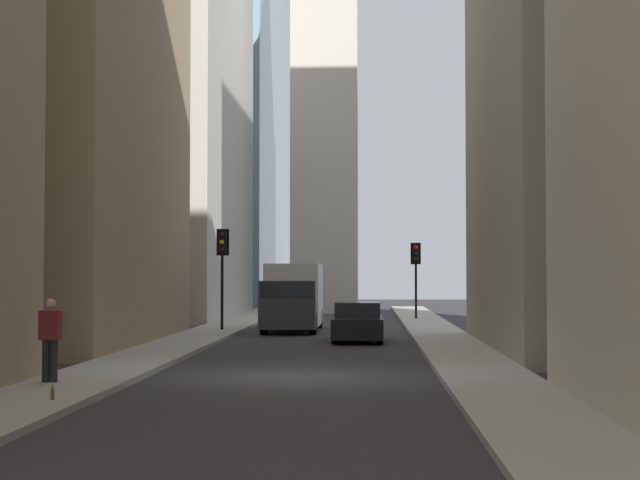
{
  "coord_description": "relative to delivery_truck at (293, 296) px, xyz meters",
  "views": [
    {
      "loc": [
        -22.92,
        -1.76,
        2.44
      ],
      "look_at": [
        13.6,
        0.04,
        3.7
      ],
      "focal_mm": 54.34,
      "sensor_mm": 36.0,
      "label": 1
    }
  ],
  "objects": [
    {
      "name": "ground_plane",
      "position": [
        -17.95,
        -1.4,
        -1.46
      ],
      "size": [
        135.0,
        135.0,
        0.0
      ],
      "primitive_type": "plane",
      "color": "#302D30"
    },
    {
      "name": "sidewalk_right",
      "position": [
        -17.95,
        3.1,
        -1.39
      ],
      "size": [
        90.0,
        2.2,
        0.14
      ],
      "primitive_type": "cube",
      "color": "#A8A399",
      "rests_on": "ground_plane"
    },
    {
      "name": "sidewalk_left",
      "position": [
        -17.95,
        -5.9,
        -1.39
      ],
      "size": [
        90.0,
        2.2,
        0.14
      ],
      "primitive_type": "cube",
      "color": "#A8A399",
      "rests_on": "ground_plane"
    },
    {
      "name": "building_right_midfar",
      "position": [
        -8.19,
        9.2,
        9.58
      ],
      "size": [
        14.0,
        10.0,
        22.07
      ],
      "color": "#9E8966",
      "rests_on": "ground_plane"
    },
    {
      "name": "building_right_far",
      "position": [
        11.96,
        9.2,
        13.89
      ],
      "size": [
        17.58,
        10.0,
        30.71
      ],
      "color": "#B7B2A5",
      "rests_on": "ground_plane"
    },
    {
      "name": "church_spire",
      "position": [
        19.5,
        -0.5,
        15.99
      ],
      "size": [
        4.51,
        4.51,
        33.47
      ],
      "color": "#B7B2A5",
      "rests_on": "ground_plane"
    },
    {
      "name": "delivery_truck",
      "position": [
        0.0,
        0.0,
        0.0
      ],
      "size": [
        6.46,
        2.25,
        2.84
      ],
      "color": "silver",
      "rests_on": "ground_plane"
    },
    {
      "name": "sedan_black",
      "position": [
        -6.19,
        -2.8,
        -0.8
      ],
      "size": [
        4.3,
        1.78,
        1.42
      ],
      "color": "black",
      "rests_on": "ground_plane"
    },
    {
      "name": "traffic_light_midblock",
      "position": [
        8.4,
        -5.61,
        1.52
      ],
      "size": [
        0.43,
        0.52,
        3.86
      ],
      "color": "black",
      "rests_on": "sidewalk_left"
    },
    {
      "name": "traffic_light_far_junction",
      "position": [
        -1.44,
        2.8,
        1.72
      ],
      "size": [
        0.43,
        0.52,
        4.13
      ],
      "color": "black",
      "rests_on": "sidewalk_right"
    },
    {
      "name": "pedestrian",
      "position": [
        -20.65,
        3.56,
        -0.35
      ],
      "size": [
        0.26,
        0.44,
        1.77
      ],
      "color": "black",
      "rests_on": "sidewalk_right"
    },
    {
      "name": "discarded_bottle",
      "position": [
        -23.45,
        2.58,
        -1.21
      ],
      "size": [
        0.07,
        0.07,
        0.27
      ],
      "color": "brown",
      "rests_on": "sidewalk_right"
    }
  ]
}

